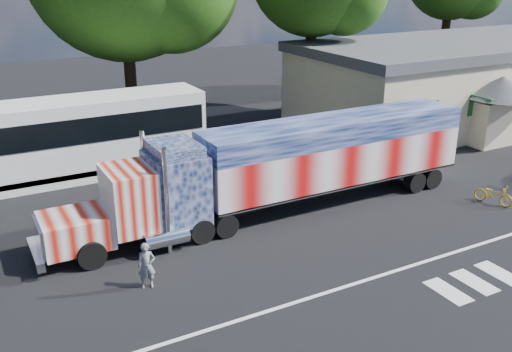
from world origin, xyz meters
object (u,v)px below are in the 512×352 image
semi_truck (289,165)px  woman (146,266)px  coach_bus (69,138)px  bicycle (494,194)px

semi_truck → woman: size_ratio=12.05×
coach_bus → bicycle: size_ratio=7.85×
coach_bus → woman: coach_bus is taller
semi_truck → coach_bus: (-7.18, 8.53, -0.07)m
semi_truck → bicycle: bearing=-24.2°
coach_bus → woman: (-0.06, -11.60, -1.21)m
semi_truck → bicycle: 9.19m
coach_bus → bicycle: (15.43, -12.24, -1.55)m
woman → bicycle: 15.50m
semi_truck → coach_bus: size_ratio=1.42×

